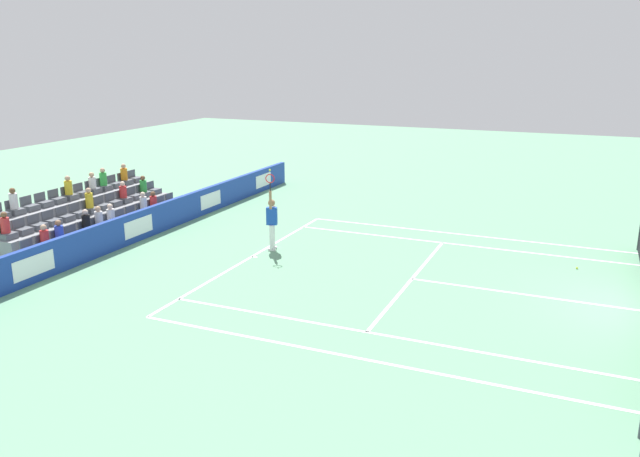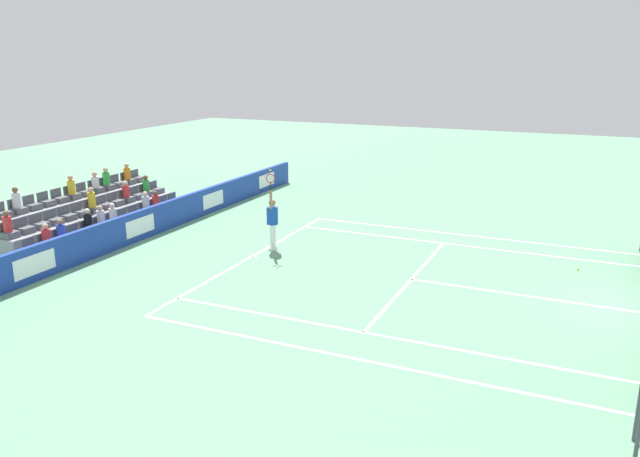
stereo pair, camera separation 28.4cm
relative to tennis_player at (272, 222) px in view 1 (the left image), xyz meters
name	(u,v)px [view 1 (the left image)]	position (x,y,z in m)	size (l,w,h in m)	color
line_baseline	(252,257)	(0.97, -0.27, -0.99)	(10.97, 0.10, 0.01)	white
line_service	(412,279)	(0.97, 5.22, -0.99)	(8.23, 0.10, 0.01)	white
line_centre_service	(523,294)	(0.97, 8.42, -0.99)	(0.10, 6.40, 0.01)	white
line_singles_sideline_left	(385,335)	(5.09, 5.67, -0.99)	(0.10, 11.89, 0.01)	white
line_singles_sideline_right	(455,244)	(-3.14, 5.67, -0.99)	(0.10, 11.89, 0.01)	white
line_doubles_sideline_left	(366,360)	(6.46, 5.67, -0.99)	(0.10, 11.89, 0.01)	white
line_doubles_sideline_right	(463,234)	(-4.51, 5.67, -0.99)	(0.10, 11.89, 0.01)	white
line_centre_mark	(254,257)	(0.97, -0.17, -0.99)	(0.10, 0.20, 0.01)	white
sponsor_barrier	(136,226)	(0.97, -5.00, -0.45)	(23.66, 0.22, 1.08)	#193899
tennis_player	(272,222)	(0.00, 0.00, 0.00)	(0.54, 0.43, 2.85)	white
stadium_stand	(87,220)	(0.97, -7.30, -0.43)	(8.06, 2.85, 2.19)	gray
loose_tennis_ball	(577,268)	(-1.96, 9.75, -0.96)	(0.07, 0.07, 0.07)	#D1E533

